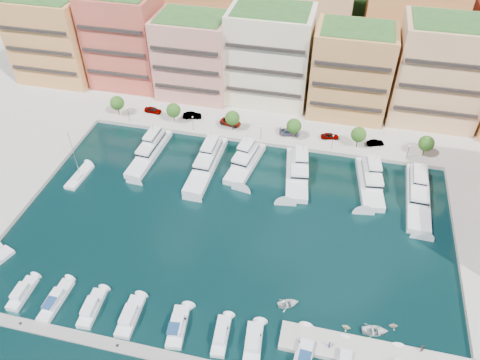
{
  "coord_description": "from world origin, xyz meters",
  "views": [
    {
      "loc": [
        16.96,
        -64.51,
        71.93
      ],
      "look_at": [
        -0.22,
        8.91,
        6.0
      ],
      "focal_mm": 35.0,
      "sensor_mm": 36.0,
      "label": 1
    }
  ],
  "objects": [
    {
      "name": "apartment_3",
      "position": [
        -2.0,
        51.99,
        13.81
      ],
      "size": [
        22.0,
        16.5,
        25.8
      ],
      "color": "#F5E6BD",
      "rests_on": "north_quay"
    },
    {
      "name": "finger_pier",
      "position": [
        30.0,
        -22.0,
        0.0
      ],
      "size": [
        32.0,
        5.0,
        2.0
      ],
      "primitive_type": "cube",
      "color": "#9E998E",
      "rests_on": "ground"
    },
    {
      "name": "yacht_2",
      "position": [
        -10.75,
        19.09,
        1.21
      ],
      "size": [
        5.15,
        21.73,
        7.3
      ],
      "color": "silver",
      "rests_on": "ground"
    },
    {
      "name": "tender_3",
      "position": [
        32.61,
        -15.84,
        0.43
      ],
      "size": [
        1.84,
        1.65,
        0.87
      ],
      "primitive_type": "imported",
      "rotation": [
        0.0,
        0.0,
        1.71
      ],
      "color": "beige",
      "rests_on": "ground"
    },
    {
      "name": "yacht_3",
      "position": [
        -1.75,
        21.57,
        1.21
      ],
      "size": [
        7.22,
        16.77,
        7.3
      ],
      "color": "silver",
      "rests_on": "ground"
    },
    {
      "name": "car_4",
      "position": [
        17.15,
        35.55,
        1.77
      ],
      "size": [
        4.79,
        2.75,
        1.53
      ],
      "primitive_type": "imported",
      "rotation": [
        0.0,
        0.0,
        1.79
      ],
      "color": "gray",
      "rests_on": "north_quay"
    },
    {
      "name": "tree_5",
      "position": [
        40.0,
        33.5,
        4.74
      ],
      "size": [
        3.8,
        3.8,
        5.65
      ],
      "color": "#473323",
      "rests_on": "north_quay"
    },
    {
      "name": "tree_2",
      "position": [
        -8.0,
        33.5,
        4.74
      ],
      "size": [
        3.8,
        3.8,
        5.65
      ],
      "color": "#473323",
      "rests_on": "north_quay"
    },
    {
      "name": "lamppost_0",
      "position": [
        -36.0,
        31.2,
        3.83
      ],
      "size": [
        0.3,
        0.3,
        4.2
      ],
      "color": "black",
      "rests_on": "north_quay"
    },
    {
      "name": "lamppost_2",
      "position": [
        0.0,
        31.2,
        3.83
      ],
      "size": [
        0.3,
        0.3,
        4.2
      ],
      "color": "black",
      "rests_on": "north_quay"
    },
    {
      "name": "yacht_5",
      "position": [
        27.67,
        21.04,
        1.21
      ],
      "size": [
        7.07,
        17.87,
        7.3
      ],
      "color": "silver",
      "rests_on": "ground"
    },
    {
      "name": "cruiser_5",
      "position": [
        4.35,
        -24.58,
        0.55
      ],
      "size": [
        2.93,
        7.65,
        2.55
      ],
      "color": "silver",
      "rests_on": "ground"
    },
    {
      "name": "cruiser_2",
      "position": [
        -19.33,
        -24.59,
        0.55
      ],
      "size": [
        2.97,
        7.97,
        2.55
      ],
      "color": "silver",
      "rests_on": "ground"
    },
    {
      "name": "hillside",
      "position": [
        0.0,
        110.0,
        0.0
      ],
      "size": [
        240.0,
        40.0,
        58.0
      ],
      "primitive_type": "cube",
      "color": "#193214",
      "rests_on": "ground"
    },
    {
      "name": "person_1",
      "position": [
        36.69,
        -20.0,
        1.8
      ],
      "size": [
        0.99,
        0.96,
        1.61
      ],
      "primitive_type": "imported",
      "rotation": [
        0.0,
        0.0,
        3.79
      ],
      "color": "#49312C",
      "rests_on": "finger_pier"
    },
    {
      "name": "tree_0",
      "position": [
        -40.0,
        33.5,
        4.74
      ],
      "size": [
        3.8,
        3.8,
        5.65
      ],
      "color": "#473323",
      "rests_on": "north_quay"
    },
    {
      "name": "apartment_0",
      "position": [
        -66.0,
        49.99,
        13.31
      ],
      "size": [
        22.0,
        16.5,
        24.8
      ],
      "color": "#CD8A4B",
      "rests_on": "north_quay"
    },
    {
      "name": "backblock_2",
      "position": [
        5.0,
        74.0,
        16.0
      ],
      "size": [
        26.0,
        18.0,
        30.0
      ],
      "primitive_type": "cube",
      "color": "tan",
      "rests_on": "north_quay"
    },
    {
      "name": "north_quay",
      "position": [
        0.0,
        62.0,
        0.0
      ],
      "size": [
        220.0,
        64.0,
        2.0
      ],
      "primitive_type": "cube",
      "color": "#9E998E",
      "rests_on": "ground"
    },
    {
      "name": "lamppost_1",
      "position": [
        -18.0,
        31.2,
        3.83
      ],
      "size": [
        0.3,
        0.3,
        4.2
      ],
      "color": "black",
      "rests_on": "north_quay"
    },
    {
      "name": "tender_1",
      "position": [
        24.72,
        -17.94,
        0.43
      ],
      "size": [
        1.84,
        1.66,
        0.86
      ],
      "primitive_type": "imported",
      "rotation": [
        0.0,
        0.0,
        1.4
      ],
      "color": "beige",
      "rests_on": "ground"
    },
    {
      "name": "tender_0",
      "position": [
        14.37,
        -15.58,
        0.4
      ],
      "size": [
        4.68,
        4.14,
        0.8
      ],
      "primitive_type": "imported",
      "rotation": [
        0.0,
        0.0,
        2.01
      ],
      "color": "silver",
      "rests_on": "ground"
    },
    {
      "name": "cruiser_4",
      "position": [
        -3.32,
        -24.61,
        0.57
      ],
      "size": [
        3.67,
        8.29,
        2.66
      ],
      "color": "silver",
      "rests_on": "ground"
    },
    {
      "name": "lamppost_4",
      "position": [
        36.0,
        31.2,
        3.83
      ],
      "size": [
        0.3,
        0.3,
        4.2
      ],
      "color": "black",
      "rests_on": "north_quay"
    },
    {
      "name": "tree_4",
      "position": [
        24.0,
        33.5,
        4.74
      ],
      "size": [
        3.8,
        3.8,
        5.65
      ],
      "color": "#473323",
      "rests_on": "north_quay"
    },
    {
      "name": "yacht_6",
      "position": [
        38.21,
        18.95,
        1.21
      ],
      "size": [
        5.4,
        22.07,
        7.3
      ],
      "color": "silver",
      "rests_on": "ground"
    },
    {
      "name": "apartment_4",
      "position": [
        20.0,
        49.99,
        12.81
      ],
      "size": [
        20.0,
        15.5,
        23.8
      ],
      "color": "tan",
      "rests_on": "north_quay"
    },
    {
      "name": "car_2",
      "position": [
        -9.07,
        35.76,
        1.79
      ],
      "size": [
        6.06,
        3.67,
        1.57
      ],
      "primitive_type": "imported",
      "rotation": [
        0.0,
        0.0,
        1.37
      ],
      "color": "gray",
      "rests_on": "north_quay"
    },
    {
      "name": "tree_1",
      "position": [
        -24.0,
        33.5,
        4.74
      ],
      "size": [
        3.8,
        3.8,
        5.65
      ],
      "color": "#473323",
      "rests_on": "north_quay"
    },
    {
      "name": "lamppost_3",
      "position": [
        18.0,
        31.2,
        3.83
      ],
      "size": [
        0.3,
        0.3,
        4.2
      ],
      "color": "black",
      "rests_on": "north_quay"
    },
    {
      "name": "yacht_4",
      "position": [
        10.93,
        20.47,
        1.09
      ],
      "size": [
        7.41,
        19.03,
        7.3
      ],
      "color": "silver",
      "rests_on": "ground"
    },
    {
      "name": "backblock_1",
      "position": [
        -25.0,
        74.0,
        16.0
      ],
      "size": [
        26.0,
        18.0,
        30.0
      ],
      "primitive_type": "cube",
      "color": "tan",
      "rests_on": "north_quay"
    },
    {
      "name": "cruiser_3",
      "position": [
        -12.07,
        -24.59,
        0.55
      ],
      "size": [
        3.03,
        8.25,
        2.55
      ],
      "color": "silver",
      "rests_on": "ground"
    },
    {
      "name": "tender_2",
      "position": [
        29.51,
        -17.63,
        0.46
      ],
      "size": [
        4.93,
        3.91,
        0.92
      ],
      "primitive_type": "imported",
      "rotation": [
        0.0,
        0.0,
        1.75
      ],
      "color": "silver",
      "rests_on": "ground"
    },
    {
      "name": "car_0",
      "position": [
        -31.33,
        36.64,
        1.81
      ],
      "size": [
        4.85,
        2.19,
        1.62
      ],
      "primitive_type": "imported",
      "rotation": [
        0.0,
        0.0,
        1.51
      ],
      "color": "gray",
      "rests_on": "north_quay"
    },
    {
      "name": "cruiser_1",
      "position": [
        -26.32,
        -24.62,
        0.57
      ],
      "size": [
        2.57,
        9.09,
        2.66
      ],
      "color": "silver",
      "rests_on": "ground"
    },
    {
      "name": "backblock_0",
      "position": [
        -55.0,
        74.0,
        16.0
      ],
      "size": [
        26.0,
        18.0,
        30.0
      ],
      "primitive_type": "cube",
      "color": "#F5E6BD",
      "rests_on": "north_quay"
    },
    {
      "name": "south_pontoon",
      "position": [
        -3.0,
        -30.0,
        0.0
      ],
      "size": [
        72.0,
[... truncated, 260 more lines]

